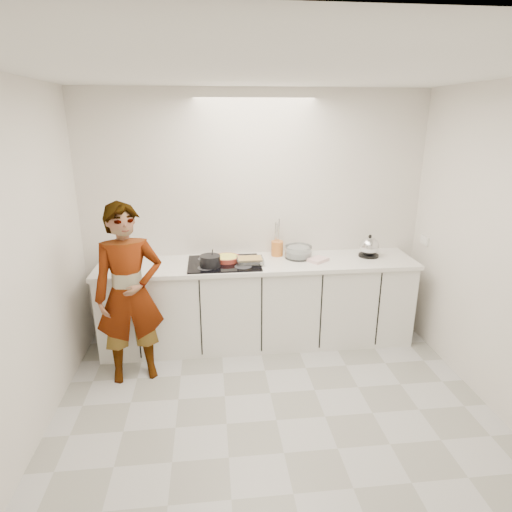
{
  "coord_description": "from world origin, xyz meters",
  "views": [
    {
      "loc": [
        -0.47,
        -2.82,
        2.32
      ],
      "look_at": [
        -0.05,
        1.05,
        1.05
      ],
      "focal_mm": 30.0,
      "sensor_mm": 36.0,
      "label": 1
    }
  ],
  "objects": [
    {
      "name": "base_cabinets",
      "position": [
        0.0,
        1.28,
        0.43
      ],
      "size": [
        3.2,
        0.58,
        0.87
      ],
      "primitive_type": "cube",
      "color": "white",
      "rests_on": "floor"
    },
    {
      "name": "tart_dish",
      "position": [
        -0.32,
        1.32,
        0.95
      ],
      "size": [
        0.31,
        0.31,
        0.04
      ],
      "color": "#A13529",
      "rests_on": "hob"
    },
    {
      "name": "countertop",
      "position": [
        0.0,
        1.28,
        0.89
      ],
      "size": [
        3.24,
        0.64,
        0.04
      ],
      "primitive_type": "cube",
      "color": "white",
      "rests_on": "base_cabinets"
    },
    {
      "name": "hob",
      "position": [
        -0.35,
        1.26,
        0.92
      ],
      "size": [
        0.72,
        0.54,
        0.01
      ],
      "primitive_type": "cube",
      "color": "black",
      "rests_on": "countertop"
    },
    {
      "name": "mixing_bowl",
      "position": [
        0.43,
        1.37,
        0.97
      ],
      "size": [
        0.3,
        0.3,
        0.13
      ],
      "color": "silver",
      "rests_on": "countertop"
    },
    {
      "name": "wall_front",
      "position": [
        0.0,
        -1.6,
        1.3
      ],
      "size": [
        3.6,
        0.0,
        2.6
      ],
      "primitive_type": "cube",
      "color": "silver",
      "rests_on": "ground"
    },
    {
      "name": "floor",
      "position": [
        0.0,
        0.0,
        0.0
      ],
      "size": [
        3.6,
        3.2,
        0.0
      ],
      "primitive_type": "cube",
      "color": "#B8B8B8",
      "rests_on": "ground"
    },
    {
      "name": "wall_back",
      "position": [
        0.0,
        1.6,
        1.3
      ],
      "size": [
        3.6,
        0.0,
        2.6
      ],
      "primitive_type": "cube",
      "color": "silver",
      "rests_on": "ground"
    },
    {
      "name": "tea_towel",
      "position": [
        0.61,
        1.24,
        0.93
      ],
      "size": [
        0.24,
        0.23,
        0.03
      ],
      "primitive_type": "cube",
      "rotation": [
        0.0,
        0.0,
        0.65
      ],
      "color": "white",
      "rests_on": "countertop"
    },
    {
      "name": "wall_left",
      "position": [
        -1.8,
        0.0,
        1.3
      ],
      "size": [
        0.0,
        3.2,
        2.6
      ],
      "primitive_type": "cube",
      "color": "silver",
      "rests_on": "ground"
    },
    {
      "name": "baking_dish",
      "position": [
        -0.09,
        1.22,
        0.95
      ],
      "size": [
        0.27,
        0.2,
        0.05
      ],
      "color": "silver",
      "rests_on": "hob"
    },
    {
      "name": "utensil_crock",
      "position": [
        0.22,
        1.47,
        0.99
      ],
      "size": [
        0.13,
        0.13,
        0.16
      ],
      "primitive_type": "cylinder",
      "rotation": [
        0.0,
        0.0,
        -0.02
      ],
      "color": "orange",
      "rests_on": "countertop"
    },
    {
      "name": "ceiling",
      "position": [
        0.0,
        0.0,
        2.6
      ],
      "size": [
        3.6,
        3.2,
        0.0
      ],
      "primitive_type": "cube",
      "color": "white",
      "rests_on": "wall_back"
    },
    {
      "name": "kettle",
      "position": [
        1.18,
        1.33,
        1.01
      ],
      "size": [
        0.21,
        0.21,
        0.24
      ],
      "color": "black",
      "rests_on": "countertop"
    },
    {
      "name": "saucepan",
      "position": [
        -0.49,
        1.16,
        0.98
      ],
      "size": [
        0.2,
        0.2,
        0.19
      ],
      "color": "black",
      "rests_on": "hob"
    },
    {
      "name": "cook",
      "position": [
        -1.21,
        0.77,
        0.82
      ],
      "size": [
        0.67,
        0.52,
        1.65
      ],
      "primitive_type": "imported",
      "rotation": [
        0.0,
        0.0,
        0.23
      ],
      "color": "white",
      "rests_on": "floor"
    }
  ]
}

